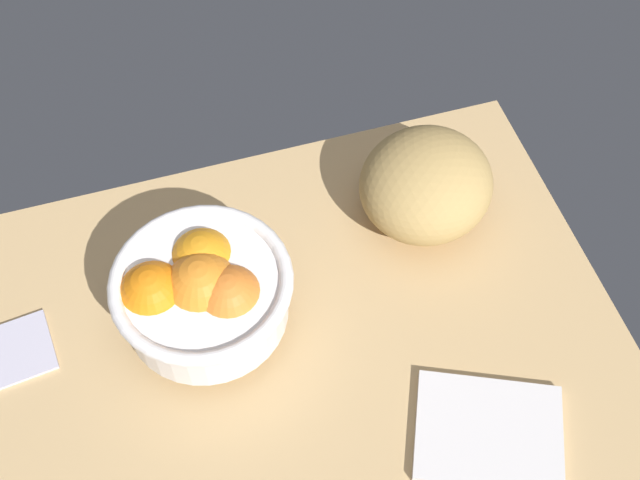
{
  "coord_description": "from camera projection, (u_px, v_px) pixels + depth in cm",
  "views": [
    {
      "loc": [
        5.42,
        39.19,
        83.5
      ],
      "look_at": [
        -9.59,
        -10.85,
        5.0
      ],
      "focal_mm": 45.37,
      "sensor_mm": 36.0,
      "label": 1
    }
  ],
  "objects": [
    {
      "name": "napkin_folded",
      "position": [
        489.0,
        433.0,
        0.86
      ],
      "size": [
        19.14,
        17.41,
        1.1
      ],
      "primitive_type": "cube",
      "rotation": [
        0.0,
        0.0,
        -0.42
      ],
      "color": "silver",
      "rests_on": "ground"
    },
    {
      "name": "bread_loaf",
      "position": [
        426.0,
        184.0,
        0.98
      ],
      "size": [
        22.72,
        22.44,
        11.32
      ],
      "primitive_type": "ellipsoid",
      "rotation": [
        0.0,
        0.0,
        0.56
      ],
      "color": "tan",
      "rests_on": "ground"
    },
    {
      "name": "ground_plane",
      "position": [
        267.0,
        367.0,
        0.92
      ],
      "size": [
        82.28,
        58.98,
        3.0
      ],
      "primitive_type": "cube",
      "color": "tan"
    },
    {
      "name": "fruit_bowl",
      "position": [
        202.0,
        291.0,
        0.89
      ],
      "size": [
        20.16,
        20.16,
        11.11
      ],
      "color": "white",
      "rests_on": "ground"
    }
  ]
}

